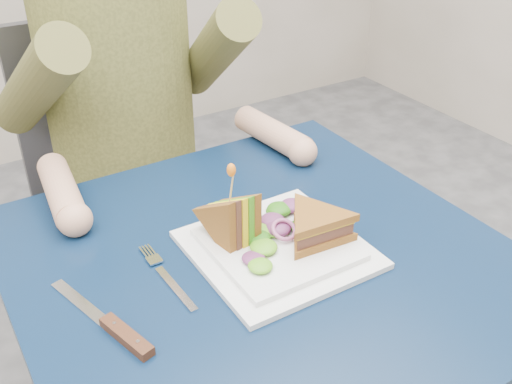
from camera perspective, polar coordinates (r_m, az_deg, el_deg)
table at (r=1.01m, az=0.55°, el=-9.63°), size 0.75×0.75×0.73m
chair at (r=1.61m, az=-12.92°, el=1.79°), size 0.42×0.40×0.93m
diner at (r=1.36m, az=-13.12°, el=13.57°), size 0.54×0.59×0.74m
plate at (r=0.96m, az=2.08°, el=-5.29°), size 0.26×0.26×0.02m
sandwich_flat at (r=0.95m, az=5.72°, el=-3.25°), size 0.14×0.14×0.05m
sandwich_upright at (r=0.94m, az=-2.25°, el=-2.77°), size 0.08×0.13×0.13m
fork at (r=0.92m, az=-8.39°, el=-8.10°), size 0.02×0.18×0.01m
knife at (r=0.85m, az=-13.06°, el=-12.66°), size 0.08×0.22×0.02m
toothpick at (r=0.91m, az=-2.33°, el=0.57°), size 0.01×0.01×0.06m
toothpick_frill at (r=0.89m, az=-2.37°, el=2.11°), size 0.01×0.01×0.02m
lettuce_spill at (r=0.96m, az=2.02°, el=-3.88°), size 0.15×0.13×0.02m
onion_ring at (r=0.96m, az=2.69°, el=-3.60°), size 0.04×0.04×0.02m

